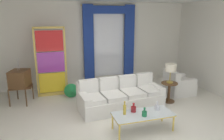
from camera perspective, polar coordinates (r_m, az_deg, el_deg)
name	(u,v)px	position (r m, az deg, el deg)	size (l,w,h in m)	color
ground_plane	(119,119)	(5.48, 1.96, -13.05)	(16.00, 16.00, 0.00)	silver
wall_rear	(93,44)	(7.89, -5.19, 6.87)	(8.00, 0.12, 3.00)	white
curtained_window	(109,38)	(7.84, -0.73, 8.66)	(2.00, 0.17, 2.70)	white
couch_white_long	(120,97)	(6.05, 2.18, -7.13)	(2.41, 1.15, 0.86)	white
coffee_table	(143,115)	(4.90, 8.28, -11.80)	(1.35, 0.57, 0.41)	silver
bottle_blue_decanter	(157,107)	(5.09, 11.98, -9.60)	(0.11, 0.11, 0.21)	silver
bottle_crystal_tall	(125,109)	(4.76, 3.40, -10.36)	(0.06, 0.06, 0.31)	gold
bottle_amber_squat	(134,109)	(4.91, 5.77, -10.24)	(0.12, 0.12, 0.22)	maroon
bottle_ruby_flask	(144,113)	(4.74, 8.65, -11.33)	(0.11, 0.11, 0.21)	#196B3D
vintage_tv	(20,79)	(6.74, -23.45, -2.28)	(0.65, 0.71, 1.35)	brown
armchair_white	(178,85)	(7.37, 17.11, -3.93)	(0.84, 0.84, 0.80)	white
stained_glass_divider	(51,64)	(6.96, -15.96, 1.67)	(0.95, 0.05, 2.20)	gold
peacock_figurine	(71,91)	(6.83, -10.78, -5.59)	(0.44, 0.60, 0.50)	beige
round_side_table	(169,90)	(6.61, 15.00, -5.27)	(0.48, 0.48, 0.59)	brown
table_lamp_brass	(171,68)	(6.42, 15.39, 0.39)	(0.32, 0.32, 0.57)	#B29338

